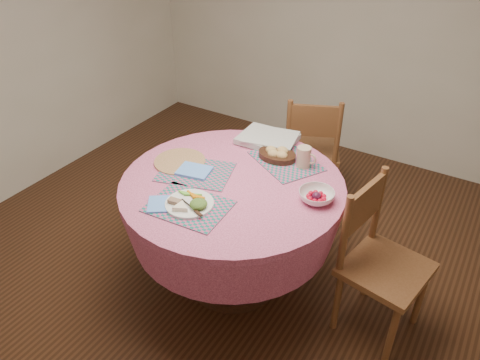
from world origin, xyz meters
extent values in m
plane|color=#331C0F|center=(0.00, 0.00, 0.00)|extent=(4.00, 4.00, 0.00)
cylinder|color=pink|center=(0.00, 0.00, 0.73)|extent=(1.24, 1.24, 0.04)
cone|color=pink|center=(0.00, 0.00, 0.56)|extent=(1.24, 1.24, 0.30)
cylinder|color=black|center=(0.00, 0.00, 0.22)|extent=(0.14, 0.14, 0.44)
cylinder|color=black|center=(0.00, 0.00, 0.03)|extent=(0.56, 0.56, 0.06)
cube|color=brown|center=(0.87, 0.13, 0.43)|extent=(0.47, 0.48, 0.04)
cylinder|color=brown|center=(1.00, -0.07, 0.21)|extent=(0.04, 0.04, 0.43)
cylinder|color=brown|center=(1.06, 0.27, 0.21)|extent=(0.04, 0.04, 0.43)
cylinder|color=brown|center=(0.68, -0.01, 0.21)|extent=(0.04, 0.04, 0.43)
cylinder|color=brown|center=(0.74, 0.33, 0.21)|extent=(0.04, 0.04, 0.43)
cylinder|color=brown|center=(0.66, -0.01, 0.67)|extent=(0.04, 0.04, 0.48)
cylinder|color=brown|center=(0.72, 0.33, 0.67)|extent=(0.04, 0.04, 0.48)
cube|color=brown|center=(0.69, 0.16, 0.76)|extent=(0.09, 0.34, 0.23)
cube|color=brown|center=(0.01, 1.08, 0.42)|extent=(0.54, 0.53, 0.04)
cylinder|color=brown|center=(0.10, 1.30, 0.21)|extent=(0.05, 0.05, 0.42)
cylinder|color=brown|center=(-0.21, 1.16, 0.21)|extent=(0.05, 0.05, 0.42)
cylinder|color=brown|center=(0.23, 1.00, 0.21)|extent=(0.05, 0.05, 0.42)
cylinder|color=brown|center=(-0.08, 0.87, 0.21)|extent=(0.05, 0.05, 0.42)
cylinder|color=brown|center=(0.23, 0.99, 0.66)|extent=(0.05, 0.05, 0.47)
cylinder|color=brown|center=(-0.08, 0.85, 0.66)|extent=(0.05, 0.05, 0.47)
cube|color=brown|center=(0.08, 0.92, 0.75)|extent=(0.32, 0.16, 0.23)
cube|color=#136D63|center=(-0.07, -0.31, 0.75)|extent=(0.42, 0.33, 0.01)
cube|color=#136D63|center=(-0.23, -0.03, 0.75)|extent=(0.47, 0.40, 0.01)
cube|color=#136D63|center=(0.15, 0.35, 0.75)|extent=(0.50, 0.46, 0.01)
cylinder|color=olive|center=(-0.37, 0.01, 0.76)|extent=(0.30, 0.30, 0.01)
cube|color=#6199FA|center=(-0.17, -0.36, 0.76)|extent=(0.23, 0.22, 0.01)
cube|color=#6199FA|center=(-0.23, -0.03, 0.76)|extent=(0.20, 0.17, 0.01)
cylinder|color=white|center=(-0.07, -0.30, 0.76)|extent=(0.25, 0.25, 0.01)
ellipsoid|color=#26541D|center=(-0.01, -0.31, 0.79)|extent=(0.10, 0.10, 0.04)
cylinder|color=#FFEACC|center=(-0.08, -0.36, 0.78)|extent=(0.12, 0.12, 0.02)
cube|color=brown|center=(-0.13, -0.33, 0.78)|extent=(0.07, 0.04, 0.02)
cube|color=silver|center=(-0.05, -0.33, 0.77)|extent=(0.15, 0.06, 0.00)
cylinder|color=black|center=(0.09, 0.35, 0.77)|extent=(0.23, 0.23, 0.03)
ellipsoid|color=tan|center=(0.05, 0.35, 0.81)|extent=(0.07, 0.06, 0.05)
ellipsoid|color=tan|center=(0.11, 0.38, 0.81)|extent=(0.07, 0.06, 0.05)
ellipsoid|color=tan|center=(0.13, 0.33, 0.81)|extent=(0.07, 0.06, 0.05)
ellipsoid|color=tan|center=(0.08, 0.32, 0.81)|extent=(0.07, 0.06, 0.05)
cylinder|color=tan|center=(0.26, 0.35, 0.82)|extent=(0.08, 0.08, 0.12)
torus|color=tan|center=(0.31, 0.35, 0.82)|extent=(0.07, 0.01, 0.07)
imported|color=white|center=(0.46, 0.08, 0.78)|extent=(0.19, 0.19, 0.06)
sphere|color=red|center=(0.50, 0.08, 0.77)|extent=(0.03, 0.03, 0.03)
sphere|color=red|center=(0.49, 0.11, 0.77)|extent=(0.03, 0.03, 0.03)
sphere|color=red|center=(0.47, 0.12, 0.77)|extent=(0.03, 0.03, 0.03)
sphere|color=red|center=(0.44, 0.11, 0.77)|extent=(0.03, 0.03, 0.03)
sphere|color=red|center=(0.42, 0.09, 0.77)|extent=(0.03, 0.03, 0.03)
sphere|color=red|center=(0.42, 0.07, 0.77)|extent=(0.03, 0.03, 0.03)
sphere|color=red|center=(0.44, 0.05, 0.77)|extent=(0.03, 0.03, 0.03)
sphere|color=red|center=(0.47, 0.04, 0.77)|extent=(0.03, 0.03, 0.03)
sphere|color=red|center=(0.49, 0.05, 0.77)|extent=(0.03, 0.03, 0.03)
sphere|color=#40122C|center=(0.46, 0.08, 0.78)|extent=(0.05, 0.05, 0.05)
cube|color=silver|center=(-0.05, 0.50, 0.77)|extent=(0.35, 0.28, 0.03)
cube|color=silver|center=(-0.03, 0.50, 0.80)|extent=(0.36, 0.31, 0.01)
camera|label=1|loc=(1.15, -1.79, 2.17)|focal=35.00mm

